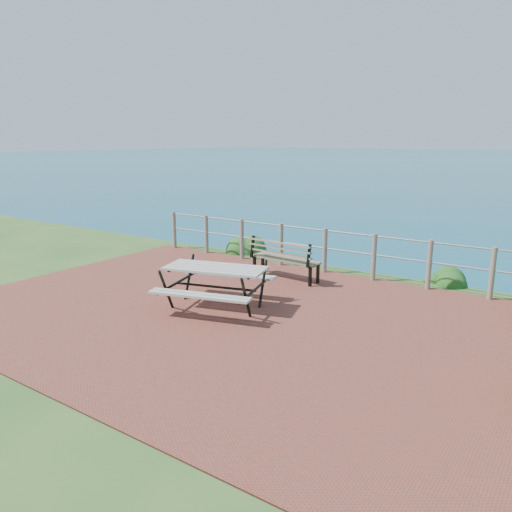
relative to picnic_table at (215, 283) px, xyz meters
The scene contains 6 objects.
ground 0.68m from the picnic_table, ahead, with size 10.00×7.00×0.12m, color brown.
safety_railing 3.32m from the picnic_table, 81.78° to the left, with size 9.40×0.10×1.00m.
picnic_table is the anchor object (origin of this frame).
park_bench 2.32m from the picnic_table, 89.20° to the left, with size 1.60×0.51×0.89m.
shrub_lip_west 4.72m from the picnic_table, 118.38° to the left, with size 0.87×0.87×0.65m, color #234E1D.
shrub_lip_east 5.01m from the picnic_table, 54.05° to the left, with size 0.73×0.73×0.46m, color #164214.
Camera 1 is at (4.91, -6.48, 2.94)m, focal length 35.00 mm.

